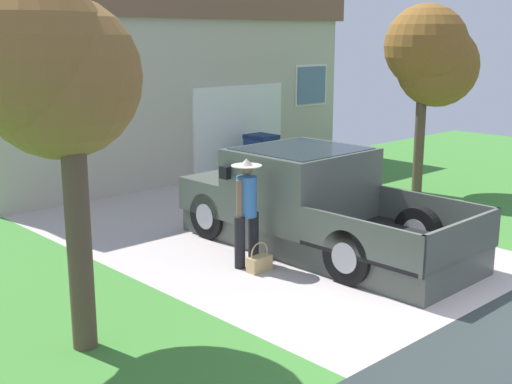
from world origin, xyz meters
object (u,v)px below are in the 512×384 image
neighbor_tree (432,56)px  wheeled_trash_bin (261,155)px  pickup_truck (305,203)px  person_with_hat (247,208)px  house_with_garage (123,73)px  handbag (259,262)px  front_yard_tree (46,70)px

neighbor_tree → wheeled_trash_bin: size_ratio=3.78×
pickup_truck → person_with_hat: 1.40m
person_with_hat → house_with_garage: (3.24, 8.45, 1.55)m
person_with_hat → handbag: bearing=-110.9°
pickup_truck → neighbor_tree: (4.76, 0.78, 2.29)m
front_yard_tree → wheeled_trash_bin: (7.82, 4.93, -2.49)m
house_with_garage → wheeled_trash_bin: (1.28, -4.02, -1.87)m
house_with_garage → front_yard_tree: size_ratio=2.51×
person_with_hat → house_with_garage: size_ratio=0.16×
pickup_truck → front_yard_tree: size_ratio=1.23×
wheeled_trash_bin → front_yard_tree: bearing=-147.7°
house_with_garage → front_yard_tree: (-6.53, -8.95, 0.62)m
person_with_hat → wheeled_trash_bin: (4.52, 4.43, -0.31)m
handbag → wheeled_trash_bin: size_ratio=0.42×
handbag → wheeled_trash_bin: (4.58, 4.77, 0.45)m
pickup_truck → wheeled_trash_bin: (3.13, 4.35, -0.13)m
house_with_garage → front_yard_tree: 11.10m
pickup_truck → handbag: bearing=-164.4°
house_with_garage → wheeled_trash_bin: size_ratio=9.49×
front_yard_tree → pickup_truck: bearing=7.2°
handbag → neighbor_tree: bearing=11.0°
handbag → person_with_hat: bearing=80.5°
person_with_hat → neighbor_tree: bearing=-3.5°
handbag → house_with_garage: size_ratio=0.04×
house_with_garage → pickup_truck: bearing=-102.5°
house_with_garage → neighbor_tree: 8.14m
front_yard_tree → handbag: bearing=2.9°
handbag → front_yard_tree: front_yard_tree is taller
front_yard_tree → neighbor_tree: size_ratio=1.00×
pickup_truck → neighbor_tree: size_ratio=1.23×
pickup_truck → house_with_garage: bearing=76.7°
pickup_truck → front_yard_tree: 5.28m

